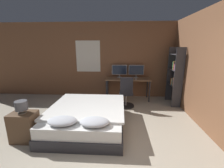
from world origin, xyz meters
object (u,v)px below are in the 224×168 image
Objects in this scene: bedside_lamp at (21,106)px; desk at (128,81)px; keyboard at (128,79)px; computer_mouse at (136,79)px; monitor_left at (119,70)px; office_chair at (126,95)px; nightstand at (25,127)px; monitor_right at (136,70)px; bookshelf at (176,75)px; bed at (87,117)px.

desk is (2.16, 2.60, -0.08)m from bedside_lamp.
computer_mouse is (0.27, 0.00, 0.01)m from keyboard.
bedside_lamp reaches higher than keyboard.
monitor_left reaches higher than desk.
monitor_left is 0.56× the size of office_chair.
bedside_lamp is 3.38m from desk.
computer_mouse reaches higher than nightstand.
bookshelf is at bearing -27.30° from monitor_right.
office_chair is (-0.34, -0.55, -0.40)m from computer_mouse.
desk is at bearing 164.26° from bookshelf.
bedside_lamp is 4.25m from bookshelf.
bookshelf is (1.55, 0.32, 0.62)m from office_chair.
desk is 22.42× the size of computer_mouse.
office_chair is 1.70m from bookshelf.
computer_mouse is at bearing 169.28° from bookshelf.
bed is at bearing -121.32° from monitor_right.
bedside_lamp is 3.36m from monitor_left.
nightstand is 1.70× the size of keyboard.
computer_mouse reaches higher than bed.
monitor_right reaches higher than desk.
bookshelf is (1.21, -0.23, 0.22)m from computer_mouse.
computer_mouse is at bearing 58.42° from office_chair.
office_chair reaches higher than keyboard.
bedside_lamp is (-0.00, 0.00, 0.45)m from nightstand.
desk is 0.21m from keyboard.
bed is 1.06× the size of bookshelf.
office_chair is at bearing -168.21° from bookshelf.
bed is 1.29m from nightstand.
bookshelf is (2.50, 1.58, 0.74)m from bed.
bed is 5.58× the size of keyboard.
nightstand is at bearing -152.04° from bed.
monitor_right reaches higher than nightstand.
computer_mouse is (1.29, 1.81, 0.53)m from bed.
nightstand is at bearing -123.71° from monitor_left.
desk is 2.90× the size of monitor_right.
keyboard is 0.36× the size of office_chair.
bedside_lamp is at bearing -152.04° from bed.
monitor_right is 1.54× the size of keyboard.
bedside_lamp is 0.25× the size of office_chair.
office_chair is 0.53× the size of bookshelf.
keyboard is (0.00, -0.19, 0.10)m from desk.
monitor_left reaches higher than office_chair.
bookshelf is (1.48, -0.42, 0.33)m from desk.
monitor_right is 0.55m from keyboard.
bookshelf is at bearing 30.92° from bedside_lamp.
bookshelf is at bearing -18.82° from monitor_left.
bookshelf reaches higher than keyboard.
monitor_right is 7.73× the size of computer_mouse.
bookshelf is at bearing -15.74° from desk.
desk is 0.34m from computer_mouse.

